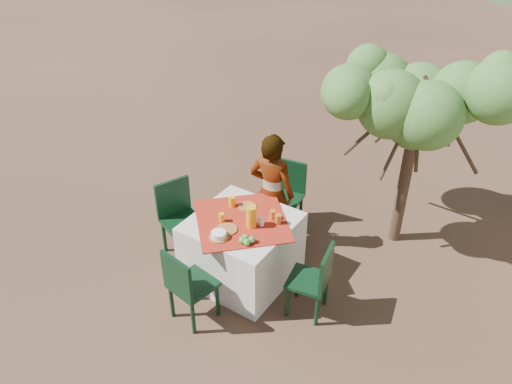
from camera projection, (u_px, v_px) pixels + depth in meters
ground at (258, 315)px, 5.12m from camera, size 160.00×160.00×0.00m
table at (242, 248)px, 5.42m from camera, size 1.30×1.30×0.76m
chair_far at (287, 192)px, 6.17m from camera, size 0.45×0.45×0.88m
chair_near at (187, 284)px, 4.81m from camera, size 0.46×0.46×0.87m
chair_left at (179, 215)px, 5.72m from camera, size 0.55×0.55×0.91m
chair_right at (315, 279)px, 4.91m from camera, size 0.45×0.45×0.83m
person at (272, 193)px, 5.67m from camera, size 0.59×0.43×1.49m
shrub_tree at (426, 112)px, 5.28m from camera, size 1.81×1.77×2.13m
plate_far at (247, 206)px, 5.41m from camera, size 0.20×0.20×0.01m
plate_near at (227, 229)px, 5.06m from camera, size 0.22×0.22×0.01m
glass_far at (232, 201)px, 5.40m from camera, size 0.07×0.07×0.11m
glass_near at (222, 217)px, 5.17m from camera, size 0.06×0.06×0.10m
juice_pitcher at (251, 217)px, 5.06m from camera, size 0.11×0.11×0.23m
bowl_plate at (219, 237)px, 4.96m from camera, size 0.20×0.20×0.01m
white_bowl at (219, 234)px, 4.94m from camera, size 0.15×0.15×0.06m
jar_left at (278, 219)px, 5.14m from camera, size 0.07×0.07×0.11m
jar_right at (273, 215)px, 5.20m from camera, size 0.06×0.06×0.10m
napkin_holder at (261, 222)px, 5.12m from camera, size 0.07×0.06×0.08m
fruit_cluster at (247, 240)px, 4.88m from camera, size 0.14×0.13×0.07m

